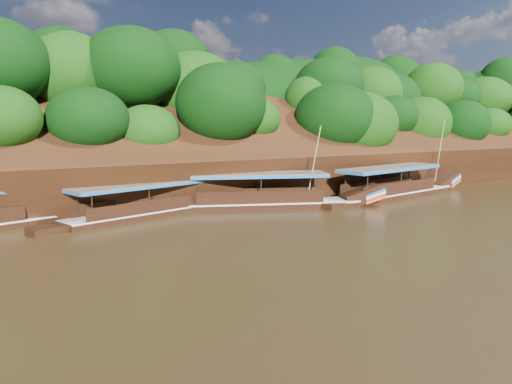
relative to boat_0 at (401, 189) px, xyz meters
The scene contains 6 objects.
ground 12.67m from the boat_0, 148.39° to the right, with size 160.00×160.00×0.00m, color black.
riverbank 19.42m from the boat_0, 123.83° to the left, with size 120.00×30.06×19.40m.
boat_0 is the anchor object (origin of this frame).
boat_1 12.58m from the boat_0, behind, with size 15.50×7.83×6.82m.
boat_2 21.69m from the boat_0, behind, with size 15.19×5.94×5.30m.
reeds 14.71m from the boat_0, 168.68° to the left, with size 48.20×2.34×1.84m.
Camera 1 is at (-22.77, -24.77, 6.72)m, focal length 35.00 mm.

